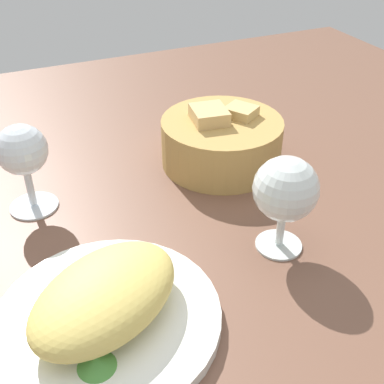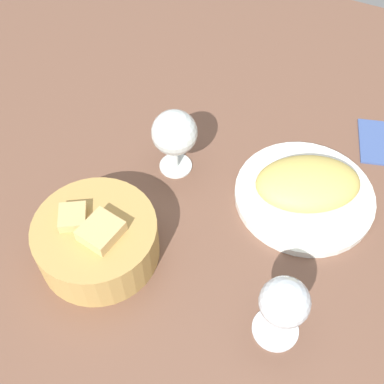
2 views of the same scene
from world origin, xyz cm
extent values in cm
cube|color=brown|center=(0.00, 0.00, -1.00)|extent=(140.00, 140.00, 2.00)
cylinder|color=white|center=(-16.27, -7.55, 0.70)|extent=(23.28, 23.28, 1.40)
ellipsoid|color=#D9C05F|center=(-16.27, -7.55, 4.00)|extent=(20.50, 18.47, 5.21)
cone|color=#488D3A|center=(-18.86, -13.20, 2.09)|extent=(3.67, 3.67, 1.38)
cylinder|color=tan|center=(8.74, 16.46, 3.62)|extent=(18.38, 18.38, 7.25)
cube|color=tan|center=(12.00, 16.67, 6.58)|extent=(5.60, 5.74, 4.33)
cube|color=tan|center=(6.86, 17.09, 6.51)|extent=(5.72, 6.19, 5.52)
cylinder|color=silver|center=(6.29, -4.30, 0.30)|extent=(5.75, 5.75, 0.60)
cylinder|color=silver|center=(6.29, -4.30, 2.64)|extent=(1.00, 1.00, 4.07)
sphere|color=silver|center=(6.29, -4.30, 8.51)|extent=(7.68, 7.68, 7.68)
cylinder|color=silver|center=(-20.00, 16.27, 0.30)|extent=(6.57, 6.57, 0.60)
cylinder|color=silver|center=(-20.00, 16.27, 3.14)|extent=(1.00, 1.00, 5.08)
sphere|color=silver|center=(-20.00, 16.27, 9.00)|extent=(6.65, 6.65, 6.65)
camera|label=1|loc=(-22.15, -41.99, 39.84)|focal=45.76mm
camera|label=2|loc=(-21.20, 45.25, 66.72)|focal=46.15mm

